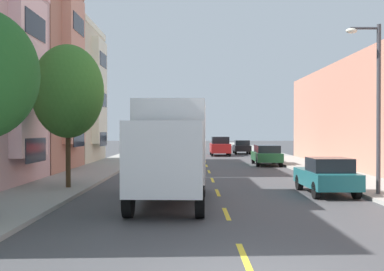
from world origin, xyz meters
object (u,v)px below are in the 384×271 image
Objects in this scene: delivery_box_truck at (174,146)px; parked_suv_silver at (169,143)px; street_lamp at (376,95)px; street_tree_second at (70,92)px; parked_wagon_navy at (161,148)px; parked_hatchback_black at (243,147)px; parked_wagon_forest at (268,154)px; moving_red_sedan at (222,146)px; parked_hatchback_teal at (328,176)px.

parked_suv_silver is at bearing 93.13° from delivery_box_truck.
street_tree_second is at bearing 169.83° from street_lamp.
delivery_box_truck reaches higher than parked_wagon_navy.
parked_suv_silver is 13.13m from parked_hatchback_black.
parked_suv_silver is 1.02× the size of parked_wagon_navy.
street_tree_second reaches higher than parked_wagon_forest.
moving_red_sedan is at bearing 101.13° from parked_wagon_forest.
parked_wagon_forest is at bearing 89.68° from parked_hatchback_teal.
street_lamp is 1.36× the size of moving_red_sedan.
parked_suv_silver reaches higher than parked_wagon_navy.
street_lamp is 45.12m from parked_suv_silver.
parked_suv_silver is (2.15, 41.64, -3.27)m from street_tree_second.
parked_suv_silver is 14.82m from parked_wagon_navy.
parked_hatchback_teal is 0.84× the size of moving_red_sedan.
parked_hatchback_teal and parked_wagon_navy have the same top height.
street_tree_second reaches higher than delivery_box_truck.
moving_red_sedan is (-2.56, 29.59, 0.23)m from parked_hatchback_teal.
parked_hatchback_black is (6.18, 35.01, -1.26)m from delivery_box_truck.
street_tree_second reaches higher than parked_hatchback_teal.
parked_hatchback_teal is 43.84m from parked_suv_silver.
parked_hatchback_black is at bearing 79.98° from delivery_box_truck.
parked_suv_silver is at bearing 114.30° from moving_red_sedan.
street_lamp is 1.38× the size of parked_wagon_navy.
street_tree_second is 41.82m from parked_suv_silver.
moving_red_sedan is (6.11, 1.42, 0.18)m from parked_wagon_navy.
moving_red_sedan is (-2.65, 13.48, 0.18)m from parked_wagon_forest.
parked_wagon_navy is (-8.76, 12.06, 0.00)m from parked_wagon_forest.
parked_hatchback_teal is 0.83× the size of parked_suv_silver.
moving_red_sedan is at bearing 83.49° from delivery_box_truck.
street_lamp reaches higher than delivery_box_truck.
moving_red_sedan is (3.59, 31.49, -1.03)m from delivery_box_truck.
parked_wagon_forest is at bearing -54.00° from parked_wagon_navy.
delivery_box_truck is 44.97m from parked_suv_silver.
parked_hatchback_black and parked_wagon_navy have the same top height.
delivery_box_truck reaches higher than parked_suv_silver.
parked_suv_silver reaches higher than parked_hatchback_black.
street_lamp is at bearing -87.39° from parked_hatchback_black.
street_tree_second is 1.27× the size of parked_suv_silver.
street_lamp is at bearing -70.55° from parked_wagon_navy.
street_tree_second is at bearing -108.77° from parked_hatchback_black.
street_lamp is 34.15m from parked_hatchback_black.
street_tree_second is 18.65m from parked_wagon_forest.
parked_hatchback_teal is at bearing 17.21° from delivery_box_truck.
parked_suv_silver is 14.70m from moving_red_sedan.
delivery_box_truck is at bearing -35.21° from street_tree_second.
street_tree_second is 33.72m from parked_hatchback_black.
delivery_box_truck is at bearing -96.51° from moving_red_sedan.
parked_hatchback_teal is at bearing -90.32° from parked_wagon_forest.
parked_hatchback_teal is (10.76, -1.35, -3.50)m from street_tree_second.
parked_wagon_forest is 0.98× the size of parked_suv_silver.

